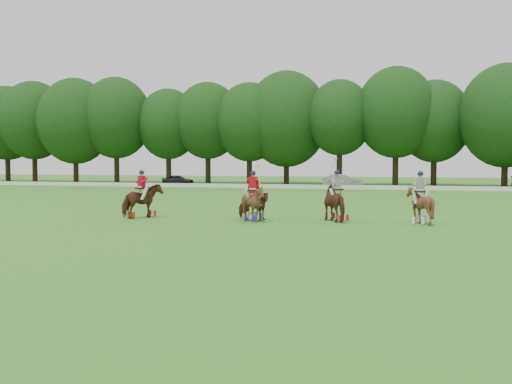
% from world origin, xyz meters
% --- Properties ---
extents(ground, '(180.00, 180.00, 0.00)m').
position_xyz_m(ground, '(0.00, 0.00, 0.00)').
color(ground, '#2D6D1F').
rests_on(ground, ground).
extents(tree_line, '(117.98, 14.32, 14.75)m').
position_xyz_m(tree_line, '(0.26, 48.05, 8.23)').
color(tree_line, black).
rests_on(tree_line, ground).
extents(boundary_rail, '(120.00, 0.10, 0.44)m').
position_xyz_m(boundary_rail, '(0.00, 38.00, 0.22)').
color(boundary_rail, white).
rests_on(boundary_rail, ground).
extents(car_left, '(3.98, 1.94, 1.31)m').
position_xyz_m(car_left, '(-18.98, 42.50, 0.65)').
color(car_left, black).
rests_on(car_left, ground).
extents(car_mid, '(4.73, 2.64, 1.48)m').
position_xyz_m(car_mid, '(1.01, 42.50, 0.74)').
color(car_mid, gray).
rests_on(car_mid, ground).
extents(polo_red_a, '(1.81, 2.25, 2.43)m').
position_xyz_m(polo_red_a, '(-4.55, 4.12, 0.89)').
color(polo_red_a, '#482313').
rests_on(polo_red_a, ground).
extents(polo_red_b, '(1.70, 1.59, 2.65)m').
position_xyz_m(polo_red_b, '(1.12, 4.67, 0.73)').
color(polo_red_b, '#482313').
rests_on(polo_red_b, ground).
extents(polo_red_c, '(1.44, 1.61, 2.42)m').
position_xyz_m(polo_red_c, '(1.33, 3.90, 0.88)').
color(polo_red_c, '#482313').
rests_on(polo_red_c, ground).
extents(polo_stripe_a, '(2.01, 2.23, 2.99)m').
position_xyz_m(polo_stripe_a, '(5.12, 5.19, 0.90)').
color(polo_stripe_a, '#482313').
rests_on(polo_stripe_a, ground).
extents(polo_stripe_b, '(1.55, 1.71, 2.41)m').
position_xyz_m(polo_stripe_b, '(8.92, 4.98, 0.88)').
color(polo_stripe_b, '#482313').
rests_on(polo_stripe_b, ground).
extents(polo_ball, '(0.09, 0.09, 0.09)m').
position_xyz_m(polo_ball, '(2.52, 3.43, 0.04)').
color(polo_ball, white).
rests_on(polo_ball, ground).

